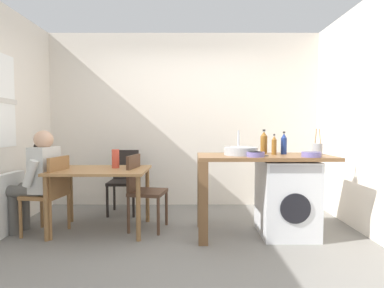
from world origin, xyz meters
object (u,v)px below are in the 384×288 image
(washing_machine, at_px, (288,198))
(bottle_tall_green, at_px, (265,143))
(chair_person_seat, at_px, (53,190))
(bottle_squat_brown, at_px, (276,145))
(dining_table, at_px, (102,177))
(vase, at_px, (117,159))
(chair_opposite, at_px, (143,187))
(seated_person, at_px, (39,176))
(chair_spare_by_wall, at_px, (126,177))
(colander, at_px, (313,154))
(bottle_clear_small, at_px, (285,144))
(mixing_bowl, at_px, (257,154))
(utensil_crock, at_px, (319,149))

(washing_machine, distance_m, bottle_tall_green, 0.69)
(chair_person_seat, bearing_deg, bottle_squat_brown, -80.63)
(dining_table, xyz_separation_m, chair_person_seat, (-0.55, -0.11, -0.14))
(bottle_squat_brown, bearing_deg, vase, 174.63)
(dining_table, height_order, chair_opposite, chair_opposite)
(seated_person, relative_size, washing_machine, 1.40)
(seated_person, bearing_deg, chair_spare_by_wall, -34.49)
(dining_table, bearing_deg, chair_spare_by_wall, 82.61)
(colander, bearing_deg, bottle_squat_brown, 138.77)
(chair_opposite, height_order, bottle_clear_small, bottle_clear_small)
(washing_machine, height_order, mixing_bowl, mixing_bowl)
(chair_person_seat, xyz_separation_m, bottle_squat_brown, (2.58, 0.03, 0.52))
(chair_opposite, relative_size, bottle_tall_green, 3.10)
(bottle_tall_green, bearing_deg, chair_spare_by_wall, 159.05)
(chair_opposite, distance_m, bottle_tall_green, 1.57)
(washing_machine, bearing_deg, utensil_crock, 8.10)
(chair_person_seat, height_order, mixing_bowl, mixing_bowl)
(chair_person_seat, height_order, chair_spare_by_wall, same)
(chair_spare_by_wall, relative_size, colander, 4.50)
(dining_table, height_order, colander, colander)
(chair_opposite, height_order, vase, vase)
(colander, bearing_deg, washing_machine, 130.74)
(washing_machine, bearing_deg, chair_person_seat, 179.42)
(dining_table, distance_m, utensil_crock, 2.55)
(washing_machine, distance_m, colander, 0.59)
(bottle_squat_brown, bearing_deg, washing_machine, -25.19)
(washing_machine, height_order, colander, colander)
(bottle_tall_green, bearing_deg, chair_opposite, -179.82)
(bottle_squat_brown, bearing_deg, mixing_bowl, -135.95)
(seated_person, distance_m, bottle_tall_green, 2.68)
(chair_opposite, xyz_separation_m, seated_person, (-1.18, -0.15, 0.16))
(chair_opposite, xyz_separation_m, vase, (-0.33, 0.04, 0.35))
(bottle_squat_brown, relative_size, colander, 1.19)
(chair_opposite, xyz_separation_m, mixing_bowl, (1.29, -0.40, 0.44))
(bottle_clear_small, xyz_separation_m, utensil_crock, (0.37, -0.06, -0.05))
(chair_person_seat, distance_m, chair_opposite, 1.04)
(chair_opposite, height_order, bottle_tall_green, bottle_tall_green)
(colander, bearing_deg, chair_spare_by_wall, 153.31)
(chair_person_seat, height_order, chair_opposite, same)
(chair_opposite, relative_size, vase, 3.95)
(dining_table, distance_m, bottle_squat_brown, 2.07)
(utensil_crock, bearing_deg, bottle_clear_small, 171.49)
(bottle_clear_small, distance_m, vase, 2.02)
(washing_machine, xyz_separation_m, bottle_clear_small, (-0.00, 0.11, 0.61))
(chair_person_seat, bearing_deg, vase, -64.53)
(utensil_crock, bearing_deg, chair_person_seat, -179.54)
(colander, bearing_deg, vase, 168.28)
(seated_person, bearing_deg, dining_table, -74.36)
(chair_person_seat, distance_m, seated_person, 0.23)
(colander, bearing_deg, utensil_crock, 56.30)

